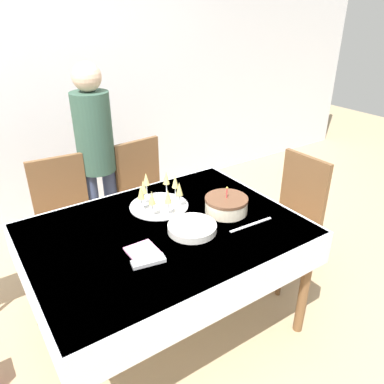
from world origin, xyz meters
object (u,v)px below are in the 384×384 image
object	(u,v)px
dining_chair_far_right	(146,194)
person_standing	(96,148)
plate_stack_main	(192,228)
dining_chair_right_end	(291,213)
birthday_cake	(226,205)
dining_chair_far_left	(66,217)
champagne_tray	(159,195)

from	to	relation	value
dining_chair_far_right	person_standing	xyz separation A→B (m)	(-0.33, 0.14, 0.42)
plate_stack_main	person_standing	bearing A→B (deg)	95.64
plate_stack_main	dining_chair_right_end	bearing A→B (deg)	6.69
birthday_cake	dining_chair_far_left	bearing A→B (deg)	128.40
dining_chair_far_right	plate_stack_main	bearing A→B (deg)	-102.22
dining_chair_far_left	dining_chair_far_right	bearing A→B (deg)	-0.00
dining_chair_far_right	birthday_cake	xyz separation A→B (m)	(0.08, -0.94, 0.30)
birthday_cake	champagne_tray	world-z (taller)	champagne_tray
dining_chair_far_left	dining_chair_right_end	world-z (taller)	same
plate_stack_main	person_standing	xyz separation A→B (m)	(-0.11, 1.14, 0.15)
dining_chair_right_end	plate_stack_main	bearing A→B (deg)	-173.31
dining_chair_far_left	champagne_tray	world-z (taller)	same
person_standing	dining_chair_far_right	bearing A→B (deg)	-23.39
dining_chair_far_left	dining_chair_right_end	bearing A→B (deg)	-31.98
dining_chair_far_right	plate_stack_main	xyz separation A→B (m)	(-0.22, -1.00, 0.27)
birthday_cake	plate_stack_main	xyz separation A→B (m)	(-0.30, -0.06, -0.03)
dining_chair_right_end	person_standing	world-z (taller)	person_standing
dining_chair_far_left	plate_stack_main	distance (m)	1.13
dining_chair_far_left	champagne_tray	distance (m)	0.85
champagne_tray	plate_stack_main	distance (m)	0.36
dining_chair_far_right	birthday_cake	bearing A→B (deg)	-85.20
dining_chair_far_left	plate_stack_main	world-z (taller)	dining_chair_far_left
plate_stack_main	person_standing	world-z (taller)	person_standing
dining_chair_far_right	champagne_tray	bearing A→B (deg)	-109.53
dining_chair_right_end	dining_chair_far_left	bearing A→B (deg)	148.02
champagne_tray	plate_stack_main	world-z (taller)	champagne_tray
person_standing	plate_stack_main	bearing A→B (deg)	-84.36
dining_chair_far_left	plate_stack_main	bearing A→B (deg)	-65.94
dining_chair_far_right	champagne_tray	size ratio (longest dim) A/B	2.55
birthday_cake	champagne_tray	distance (m)	0.42
dining_chair_far_left	champagne_tray	bearing A→B (deg)	-56.09
birthday_cake	plate_stack_main	size ratio (longest dim) A/B	0.95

